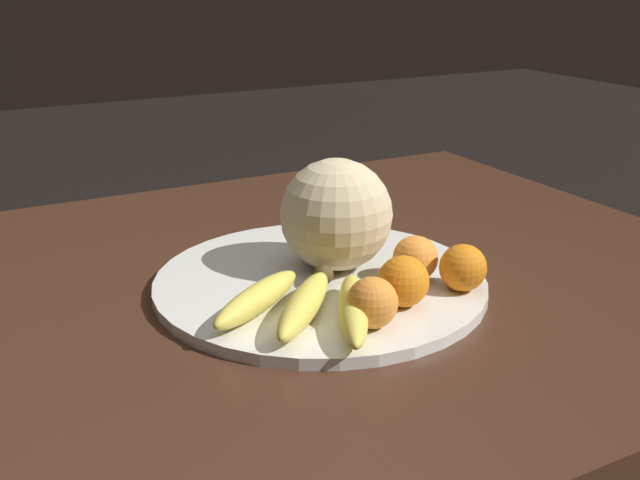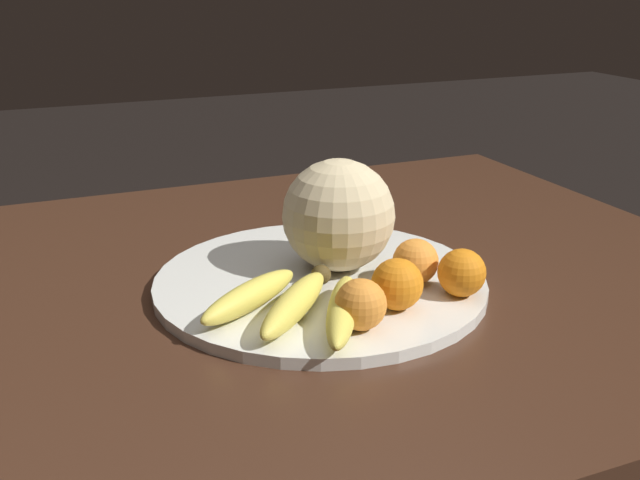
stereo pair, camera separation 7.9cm
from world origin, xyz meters
name	(u,v)px [view 1 (the left image)]	position (x,y,z in m)	size (l,w,h in m)	color
kitchen_table	(263,357)	(0.00, 0.00, 0.67)	(1.30, 0.95, 0.78)	#3D2316
fruit_bowl	(320,282)	(-0.06, 0.05, 0.78)	(0.42, 0.42, 0.01)	silver
melon	(336,215)	(-0.09, 0.03, 0.86)	(0.14, 0.14, 0.14)	beige
banana_bunch	(306,303)	(0.01, 0.14, 0.81)	(0.21, 0.22, 0.03)	#473819
orange_front_left	(403,281)	(-0.11, 0.17, 0.82)	(0.06, 0.06, 0.06)	orange
orange_front_right	(463,268)	(-0.19, 0.16, 0.82)	(0.06, 0.06, 0.06)	orange
orange_mid_center	(415,258)	(-0.16, 0.11, 0.82)	(0.06, 0.06, 0.06)	orange
orange_back_left	(372,303)	(-0.05, 0.20, 0.82)	(0.06, 0.06, 0.06)	orange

